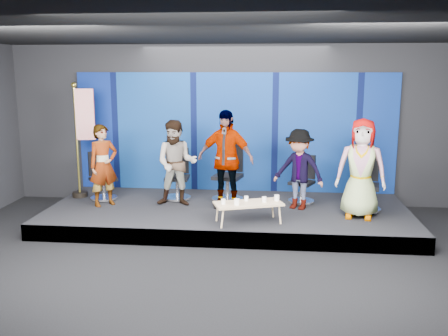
# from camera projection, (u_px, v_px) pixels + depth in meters

# --- Properties ---
(ground) EXTENTS (10.00, 10.00, 0.00)m
(ground) POSITION_uv_depth(u_px,v_px,m) (212.00, 272.00, 7.43)
(ground) COLOR black
(ground) RESTS_ON ground
(room_walls) EXTENTS (10.02, 8.02, 3.51)m
(room_walls) POSITION_uv_depth(u_px,v_px,m) (212.00, 109.00, 6.96)
(room_walls) COLOR black
(room_walls) RESTS_ON ground
(riser) EXTENTS (7.00, 3.00, 0.30)m
(riser) POSITION_uv_depth(u_px,v_px,m) (228.00, 214.00, 9.84)
(riser) COLOR black
(riser) RESTS_ON ground
(backdrop) EXTENTS (7.00, 0.08, 2.60)m
(backdrop) POSITION_uv_depth(u_px,v_px,m) (234.00, 132.00, 10.98)
(backdrop) COLOR #07145C
(backdrop) RESTS_ON riser
(chair_a) EXTENTS (0.80, 0.80, 1.00)m
(chair_a) POSITION_uv_depth(u_px,v_px,m) (102.00, 184.00, 10.37)
(chair_a) COLOR silver
(chair_a) RESTS_ON riser
(panelist_a) EXTENTS (0.69, 0.69, 1.62)m
(panelist_a) POSITION_uv_depth(u_px,v_px,m) (103.00, 165.00, 9.81)
(panelist_a) COLOR black
(panelist_a) RESTS_ON riser
(chair_b) EXTENTS (0.61, 0.61, 1.05)m
(chair_b) POSITION_uv_depth(u_px,v_px,m) (177.00, 182.00, 10.40)
(chair_b) COLOR silver
(chair_b) RESTS_ON riser
(panelist_b) EXTENTS (0.85, 0.67, 1.70)m
(panelist_b) POSITION_uv_depth(u_px,v_px,m) (177.00, 163.00, 9.81)
(panelist_b) COLOR black
(panelist_b) RESTS_ON riser
(chair_c) EXTENTS (0.80, 0.80, 1.18)m
(chair_c) POSITION_uv_depth(u_px,v_px,m) (229.00, 182.00, 10.26)
(chair_c) COLOR silver
(chair_c) RESTS_ON riser
(panelist_c) EXTENTS (1.20, 0.71, 1.92)m
(panelist_c) POSITION_uv_depth(u_px,v_px,m) (225.00, 159.00, 9.65)
(panelist_c) COLOR black
(panelist_c) RESTS_ON riser
(chair_d) EXTENTS (0.72, 0.72, 0.96)m
(chair_d) POSITION_uv_depth(u_px,v_px,m) (302.00, 187.00, 10.13)
(chair_d) COLOR silver
(chair_d) RESTS_ON riser
(panelist_d) EXTENTS (1.16, 0.95, 1.56)m
(panelist_d) POSITION_uv_depth(u_px,v_px,m) (299.00, 169.00, 9.58)
(panelist_d) COLOR black
(panelist_d) RESTS_ON riser
(chair_e) EXTENTS (0.74, 0.74, 1.12)m
(chair_e) POSITION_uv_depth(u_px,v_px,m) (365.00, 191.00, 9.54)
(chair_e) COLOR silver
(chair_e) RESTS_ON riser
(panelist_e) EXTENTS (0.98, 0.74, 1.82)m
(panelist_e) POSITION_uv_depth(u_px,v_px,m) (361.00, 169.00, 8.99)
(panelist_e) COLOR black
(panelist_e) RESTS_ON riser
(coffee_table) EXTENTS (1.28, 0.87, 0.36)m
(coffee_table) POSITION_uv_depth(u_px,v_px,m) (248.00, 204.00, 8.77)
(coffee_table) COLOR tan
(coffee_table) RESTS_ON riser
(mug_a) EXTENTS (0.08, 0.08, 0.09)m
(mug_a) POSITION_uv_depth(u_px,v_px,m) (223.00, 202.00, 8.66)
(mug_a) COLOR white
(mug_a) RESTS_ON coffee_table
(mug_b) EXTENTS (0.09, 0.09, 0.11)m
(mug_b) POSITION_uv_depth(u_px,v_px,m) (237.00, 202.00, 8.61)
(mug_b) COLOR white
(mug_b) RESTS_ON coffee_table
(mug_c) EXTENTS (0.07, 0.07, 0.09)m
(mug_c) POSITION_uv_depth(u_px,v_px,m) (246.00, 198.00, 8.88)
(mug_c) COLOR white
(mug_c) RESTS_ON coffee_table
(mug_d) EXTENTS (0.08, 0.08, 0.09)m
(mug_d) POSITION_uv_depth(u_px,v_px,m) (264.00, 199.00, 8.80)
(mug_d) COLOR white
(mug_d) RESTS_ON coffee_table
(mug_e) EXTENTS (0.09, 0.09, 0.10)m
(mug_e) POSITION_uv_depth(u_px,v_px,m) (277.00, 198.00, 8.89)
(mug_e) COLOR white
(mug_e) RESTS_ON coffee_table
(flag_stand) EXTENTS (0.55, 0.32, 2.41)m
(flag_stand) POSITION_uv_depth(u_px,v_px,m) (82.00, 137.00, 10.37)
(flag_stand) COLOR black
(flag_stand) RESTS_ON riser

